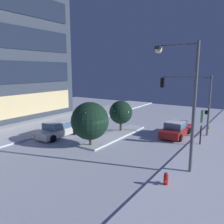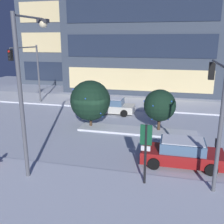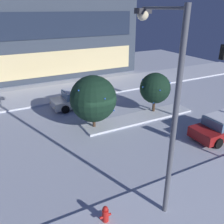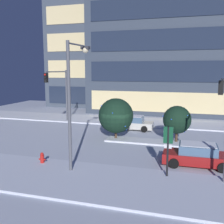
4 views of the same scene
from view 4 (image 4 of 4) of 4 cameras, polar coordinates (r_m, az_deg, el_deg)
ground at (r=24.17m, az=1.09°, el=-6.17°), size 52.00×52.00×0.00m
curb_strip_near at (r=16.09m, az=-7.62°, el=-13.94°), size 52.00×5.20×0.14m
curb_strip_far at (r=32.70m, az=5.24°, el=-2.07°), size 52.00×5.20×0.14m
median_strip at (r=23.80m, az=9.49°, el=-6.36°), size 9.00×1.80×0.14m
office_tower_main at (r=43.85m, az=10.67°, el=19.26°), size 20.04×13.80×28.52m
office_tower_secondary at (r=48.25m, az=-3.12°, el=14.22°), size 15.86×9.38×21.47m
car_near at (r=18.81m, az=17.79°, el=-8.79°), size 4.60×2.07×1.49m
car_far at (r=28.59m, az=4.22°, el=-2.35°), size 4.64×2.10×1.49m
traffic_light_corner_far_left at (r=31.35m, az=-11.33°, el=5.36°), size 0.32×5.06×6.30m
street_lamp_arched at (r=16.78m, az=-8.04°, el=5.01°), size 0.56×2.74×8.01m
fire_hydrant at (r=18.81m, az=-14.66°, el=-9.62°), size 0.48×0.26×0.85m
parking_info_sign at (r=15.89m, az=11.83°, el=-7.00°), size 0.55×0.12×3.10m
decorated_tree_median at (r=24.19m, az=0.83°, el=-0.79°), size 3.17×3.17×3.80m
decorated_tree_left_of_median at (r=23.65m, az=13.69°, el=-1.62°), size 2.43×2.40×3.28m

